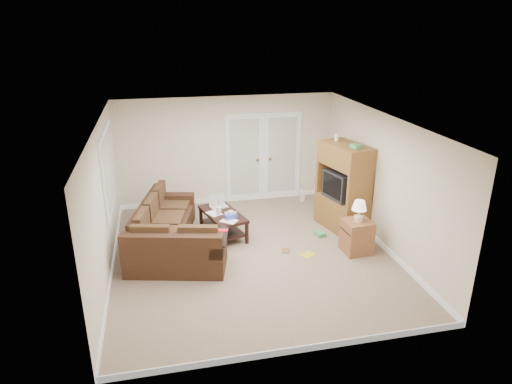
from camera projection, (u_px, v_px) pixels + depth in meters
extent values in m
plane|color=gray|center=(252.00, 254.00, 8.46)|extent=(5.50, 5.50, 0.00)
cube|color=white|center=(252.00, 121.00, 7.57)|extent=(5.00, 5.50, 0.02)
cube|color=silver|center=(104.00, 203.00, 7.51)|extent=(0.02, 5.50, 2.50)
cube|color=silver|center=(383.00, 181.00, 8.52)|extent=(0.02, 5.50, 2.50)
cube|color=silver|center=(227.00, 150.00, 10.53)|extent=(5.00, 0.02, 2.50)
cube|color=silver|center=(299.00, 270.00, 5.51)|extent=(5.00, 0.02, 2.50)
cube|color=silver|center=(245.00, 159.00, 10.66)|extent=(0.90, 0.04, 2.13)
cube|color=silver|center=(282.00, 157.00, 10.84)|extent=(0.90, 0.04, 2.13)
cube|color=silver|center=(245.00, 157.00, 10.62)|extent=(0.68, 0.02, 1.80)
cube|color=silver|center=(282.00, 155.00, 10.80)|extent=(0.68, 0.02, 1.80)
cube|color=silver|center=(108.00, 168.00, 8.33)|extent=(0.04, 1.92, 1.42)
cube|color=silver|center=(110.00, 167.00, 8.33)|extent=(0.02, 1.74, 1.24)
cube|color=#3B2417|center=(165.00, 231.00, 8.95)|extent=(1.34, 2.31, 0.40)
cube|color=#3B2417|center=(148.00, 212.00, 8.82)|extent=(0.73, 2.16, 0.41)
cube|color=#3B2417|center=(174.00, 198.00, 9.75)|extent=(0.88, 0.42, 0.21)
cube|color=#4B321E|center=(168.00, 219.00, 8.86)|extent=(1.04, 2.15, 0.11)
cube|color=#3B2417|center=(177.00, 258.00, 7.93)|extent=(1.85, 1.23, 0.40)
cube|color=#3B2417|center=(172.00, 246.00, 7.50)|extent=(1.70, 0.62, 0.41)
cube|color=#3B2417|center=(218.00, 243.00, 7.81)|extent=(0.42, 0.88, 0.21)
cube|color=#4B321E|center=(177.00, 243.00, 7.91)|extent=(1.69, 0.93, 0.11)
cube|color=black|center=(218.00, 237.00, 7.77)|extent=(0.47, 0.80, 0.03)
cube|color=red|center=(219.00, 230.00, 7.95)|extent=(0.32, 0.18, 0.02)
cube|color=black|center=(223.00, 214.00, 9.06)|extent=(0.90, 1.31, 0.05)
cube|color=black|center=(223.00, 228.00, 9.16)|extent=(0.79, 1.20, 0.03)
cylinder|color=white|center=(219.00, 211.00, 8.93)|extent=(0.10, 0.10, 0.17)
cylinder|color=red|center=(218.00, 203.00, 8.87)|extent=(0.01, 0.01, 0.15)
cube|color=#344AA9|center=(231.00, 216.00, 8.77)|extent=(0.26, 0.19, 0.10)
cube|color=white|center=(225.00, 215.00, 8.96)|extent=(0.55, 0.73, 0.00)
cube|color=brown|center=(342.00, 213.00, 9.45)|extent=(0.87, 1.23, 0.67)
cube|color=brown|center=(346.00, 155.00, 9.01)|extent=(0.87, 1.23, 0.45)
cube|color=black|center=(343.00, 185.00, 9.22)|extent=(0.68, 0.78, 0.56)
cube|color=black|center=(332.00, 186.00, 9.10)|extent=(0.15, 0.57, 0.45)
cube|color=#469A5B|center=(356.00, 146.00, 8.69)|extent=(0.18, 0.23, 0.07)
cylinder|color=white|center=(337.00, 137.00, 9.19)|extent=(0.08, 0.08, 0.13)
cube|color=brown|center=(357.00, 236.00, 8.45)|extent=(0.51, 0.51, 0.63)
cylinder|color=beige|center=(358.00, 219.00, 8.32)|extent=(0.16, 0.16, 0.10)
cylinder|color=beige|center=(359.00, 213.00, 8.28)|extent=(0.03, 0.03, 0.14)
cone|color=#EFE4CE|center=(359.00, 205.00, 8.23)|extent=(0.27, 0.27, 0.17)
cube|color=white|center=(302.00, 196.00, 10.90)|extent=(0.11, 0.10, 0.27)
cube|color=gold|center=(308.00, 255.00, 8.45)|extent=(0.33, 0.31, 0.01)
cube|color=#469A5B|center=(320.00, 234.00, 9.17)|extent=(0.20, 0.24, 0.08)
imported|color=brown|center=(282.00, 250.00, 8.59)|extent=(0.20, 0.24, 0.02)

